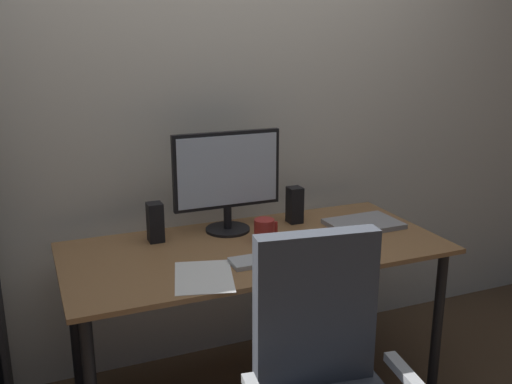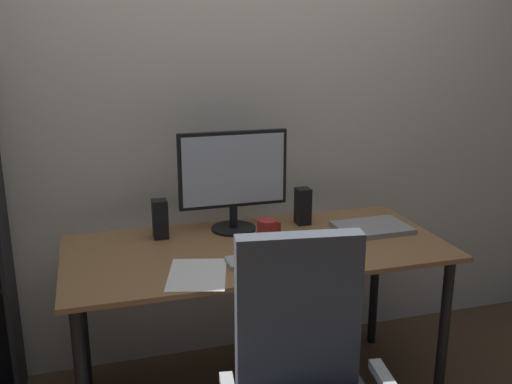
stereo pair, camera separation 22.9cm
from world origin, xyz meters
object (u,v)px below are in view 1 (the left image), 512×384
speaker_left (155,222)px  speaker_right (295,205)px  laptop (364,224)px  desk (256,264)px  monitor (227,176)px  coffee_mug (264,230)px  mouse (312,249)px  keyboard (267,259)px

speaker_left → speaker_right: bearing=0.0°
laptop → desk: bearing=-177.0°
monitor → coffee_mug: monitor is taller
mouse → speaker_left: size_ratio=0.56×
keyboard → speaker_left: 0.53m
desk → laptop: laptop is taller
monitor → speaker_right: bearing=-1.4°
desk → laptop: (0.56, 0.04, 0.09)m
mouse → coffee_mug: size_ratio=0.93×
desk → laptop: size_ratio=4.94×
monitor → coffee_mug: bearing=-58.9°
mouse → coffee_mug: (-0.12, 0.21, 0.03)m
mouse → coffee_mug: coffee_mug is taller
keyboard → speaker_right: (0.31, 0.39, 0.08)m
desk → keyboard: keyboard is taller
mouse → laptop: 0.43m
keyboard → coffee_mug: (0.08, 0.22, 0.04)m
coffee_mug → speaker_left: speaker_left is taller
keyboard → laptop: bearing=20.8°
monitor → laptop: monitor is taller
monitor → speaker_left: 0.37m
laptop → speaker_left: speaker_left is taller
monitor → mouse: bearing=-59.9°
desk → speaker_right: bearing=36.9°
monitor → keyboard: bearing=-87.1°
desk → coffee_mug: bearing=38.9°
monitor → speaker_right: size_ratio=2.86×
speaker_left → speaker_right: 0.66m
keyboard → desk: bearing=82.8°
speaker_right → keyboard: bearing=-128.6°
coffee_mug → mouse: bearing=-60.8°
keyboard → coffee_mug: coffee_mug is taller
speaker_right → monitor: bearing=178.6°
keyboard → mouse: 0.20m
laptop → speaker_right: size_ratio=1.88×
mouse → keyboard: bearing=-161.0°
desk → mouse: (0.18, -0.16, 0.10)m
keyboard → mouse: mouse is taller
keyboard → speaker_left: speaker_left is taller
speaker_left → speaker_right: same height
laptop → keyboard: bearing=-161.0°
monitor → coffee_mug: 0.29m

